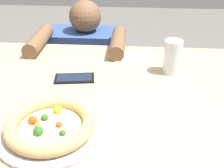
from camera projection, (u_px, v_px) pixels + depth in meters
name	position (u px, v px, depth m)	size (l,w,h in m)	color
dining_table	(90.00, 119.00, 1.05)	(1.16, 0.88, 0.75)	tan
pizza_near	(50.00, 126.00, 0.79)	(0.31, 0.31, 0.05)	#B7B7BC
water_cup_clear	(172.00, 56.00, 1.09)	(0.07, 0.07, 0.13)	silver
paper_napkin	(134.00, 57.00, 1.25)	(0.16, 0.14, 0.00)	white
cell_phone	(75.00, 78.00, 1.07)	(0.16, 0.09, 0.01)	black
diner_seated	(88.00, 87.00, 1.71)	(0.45, 0.54, 0.92)	#333847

